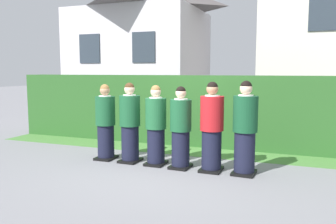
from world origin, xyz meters
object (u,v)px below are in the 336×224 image
object	(u,v)px
student_front_row_1	(130,125)
student_front_row_3	(181,130)
student_front_row_0	(106,124)
student_in_red_blazer	(212,129)
student_front_row_2	(156,127)
student_front_row_5	(245,130)

from	to	relation	value
student_front_row_1	student_front_row_3	size ratio (longest dim) A/B	1.03
student_front_row_0	student_front_row_1	size ratio (longest dim) A/B	0.98
student_in_red_blazer	student_front_row_0	bearing A→B (deg)	178.08
student_front_row_0	student_front_row_1	bearing A→B (deg)	-1.57
student_front_row_2	student_front_row_5	world-z (taller)	student_front_row_5
student_front_row_1	student_front_row_2	bearing A→B (deg)	-1.90
student_front_row_1	student_in_red_blazer	distance (m)	1.69
student_front_row_2	student_front_row_3	xyz separation A→B (m)	(0.52, -0.05, -0.00)
student_front_row_0	student_front_row_3	bearing A→B (deg)	-2.81
student_front_row_1	student_front_row_3	bearing A→B (deg)	-3.45
student_front_row_1	student_front_row_5	distance (m)	2.28
student_front_row_0	student_front_row_1	xyz separation A→B (m)	(0.57, -0.02, 0.02)
student_front_row_0	student_front_row_3	world-z (taller)	student_front_row_0
student_front_row_2	student_in_red_blazer	size ratio (longest dim) A/B	0.95
student_front_row_5	student_front_row_1	bearing A→B (deg)	178.86
student_front_row_1	student_in_red_blazer	xyz separation A→B (m)	(1.69, -0.06, 0.02)
student_front_row_1	student_front_row_0	bearing A→B (deg)	178.43
student_front_row_5	student_in_red_blazer	bearing A→B (deg)	-178.60
student_front_row_3	student_in_red_blazer	size ratio (longest dim) A/B	0.94
student_front_row_0	student_in_red_blazer	bearing A→B (deg)	-1.92
student_front_row_0	student_front_row_1	distance (m)	0.57
student_front_row_5	student_front_row_0	bearing A→B (deg)	178.77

